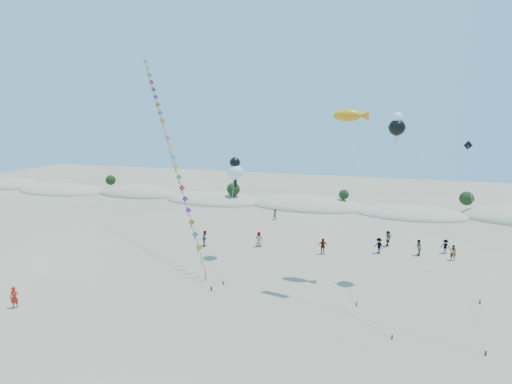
% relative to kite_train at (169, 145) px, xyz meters
% --- Properties ---
extents(ground, '(160.00, 160.00, 0.00)m').
position_rel_kite_train_xyz_m(ground, '(10.96, -20.20, -11.62)').
color(ground, '#7B6F55').
rests_on(ground, ground).
extents(dune_ridge, '(145.30, 11.49, 5.57)m').
position_rel_kite_train_xyz_m(dune_ridge, '(12.02, 24.94, -11.51)').
color(dune_ridge, tan).
rests_on(dune_ridge, ground).
extents(kite_train, '(17.91, 19.76, 22.38)m').
position_rel_kite_train_xyz_m(kite_train, '(0.00, 0.00, 0.00)').
color(kite_train, '#3F2D1E').
rests_on(kite_train, ground).
extents(fish_kite, '(5.91, 11.58, 15.51)m').
position_rel_kite_train_xyz_m(fish_kite, '(20.01, -3.31, 3.30)').
color(fish_kite, '#3F2D1E').
rests_on(fish_kite, ground).
extents(cartoon_kite_low, '(2.46, 8.54, 10.67)m').
position_rel_kite_train_xyz_m(cartoon_kite_low, '(8.22, -1.34, -2.30)').
color(cartoon_kite_low, '#3F2D1E').
rests_on(cartoon_kite_low, ground).
extents(cartoon_kite_high, '(3.40, 7.47, 15.26)m').
position_rel_kite_train_xyz_m(cartoon_kite_high, '(23.93, -3.15, 2.45)').
color(cartoon_kite_high, '#3F2D1E').
rests_on(cartoon_kite_high, ground).
extents(dark_kite, '(1.03, 8.77, 12.59)m').
position_rel_kite_train_xyz_m(dark_kite, '(30.72, -0.59, -3.30)').
color(dark_kite, '#3F2D1E').
rests_on(dark_kite, ground).
extents(flyer_foreground, '(0.75, 0.63, 1.76)m').
position_rel_kite_train_xyz_m(flyer_foreground, '(-4.29, -18.18, -10.74)').
color(flyer_foreground, red).
rests_on(flyer_foreground, ground).
extents(beachgoers, '(27.50, 14.93, 1.81)m').
position_rel_kite_train_xyz_m(beachgoers, '(19.23, 4.97, -10.76)').
color(beachgoers, slate).
rests_on(beachgoers, ground).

